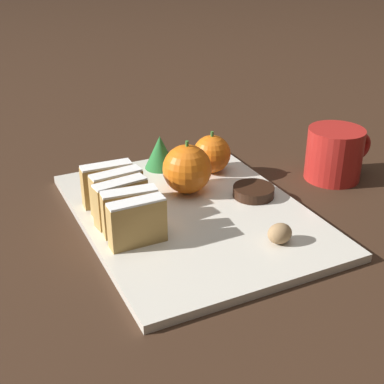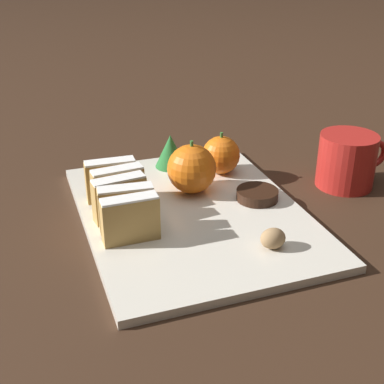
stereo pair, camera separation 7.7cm
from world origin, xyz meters
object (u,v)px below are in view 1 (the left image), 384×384
object	(u,v)px
walnut	(280,233)
chocolate_cookie	(253,191)
orange_far	(187,169)
coffee_mug	(335,154)
orange_near	(212,154)

from	to	relation	value
walnut	chocolate_cookie	distance (m)	0.14
orange_far	chocolate_cookie	xyz separation A→B (m)	(0.08, -0.06, -0.03)
orange_far	coffee_mug	world-z (taller)	orange_far
orange_far	chocolate_cookie	size ratio (longest dim) A/B	1.32
chocolate_cookie	coffee_mug	world-z (taller)	coffee_mug
orange_near	walnut	world-z (taller)	orange_near
orange_near	walnut	bearing A→B (deg)	-95.99
orange_near	coffee_mug	size ratio (longest dim) A/B	0.58
walnut	chocolate_cookie	size ratio (longest dim) A/B	0.53
orange_near	orange_far	xyz separation A→B (m)	(-0.07, -0.05, 0.01)
orange_far	orange_near	bearing A→B (deg)	35.90
orange_near	orange_far	distance (m)	0.09
orange_far	chocolate_cookie	bearing A→B (deg)	-34.21
orange_near	coffee_mug	bearing A→B (deg)	-26.02
orange_far	chocolate_cookie	distance (m)	0.11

